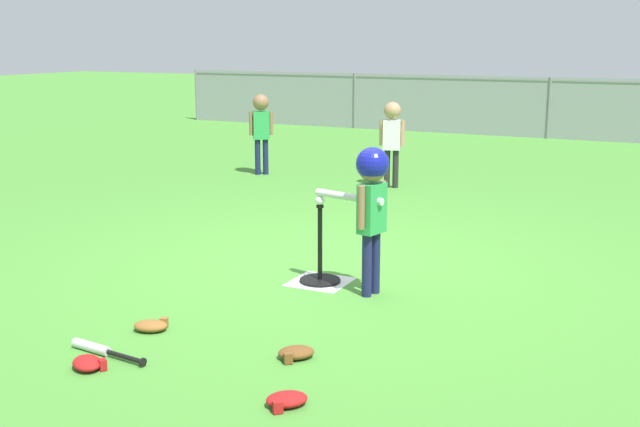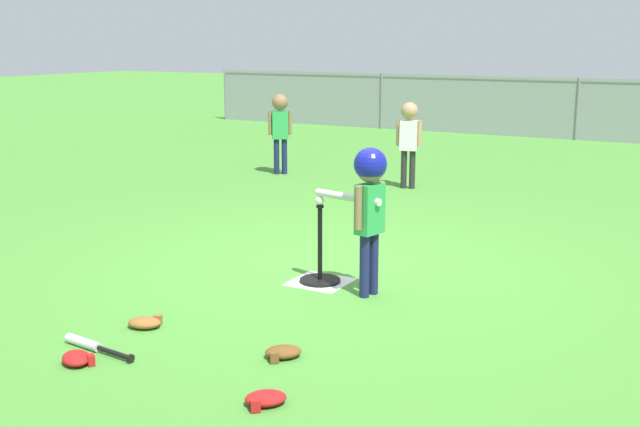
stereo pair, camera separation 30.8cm
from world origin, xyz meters
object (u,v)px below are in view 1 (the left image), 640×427
Objects in this scene: batting_tee at (320,271)px; glove_near_bats at (88,363)px; fielder_deep_right at (261,123)px; spare_bat_silver at (99,349)px; fielder_near_right at (392,133)px; glove_tossed_aside at (286,400)px; glove_outfield_drop at (151,326)px; batter_child at (371,191)px; baseball_on_tee at (320,200)px; glove_by_plate at (296,353)px.

batting_tee is 2.27× the size of glove_near_bats.
spare_bat_silver is at bearing -68.51° from fielder_deep_right.
spare_bat_silver is (2.39, -6.06, -0.69)m from fielder_deep_right.
spare_bat_silver is at bearing -86.14° from fielder_near_right.
glove_tossed_aside is at bearing -68.53° from batting_tee.
fielder_deep_right reaches higher than glove_near_bats.
glove_outfield_drop is (0.04, 0.45, 0.01)m from spare_bat_silver.
glove_tossed_aside is (1.75, -6.03, -0.67)m from fielder_near_right.
batter_child is at bearing 64.86° from glove_near_bats.
fielder_deep_right is (-2.95, 4.17, 0.06)m from baseball_on_tee.
spare_bat_silver is 2.17× the size of glove_tossed_aside.
batter_child is 1.82m from glove_outfield_drop.
glove_outfield_drop is (-0.98, -1.33, -0.75)m from batter_child.
fielder_deep_right is 1.02× the size of fielder_near_right.
fielder_near_right reaches higher than batting_tee.
fielder_near_right is at bearing 106.20° from glove_tossed_aside.
fielder_deep_right reaches higher than baseball_on_tee.
spare_bat_silver is (-0.57, -1.89, -0.06)m from batting_tee.
baseball_on_tee is 0.27× the size of glove_tossed_aside.
glove_outfield_drop reaches higher than spare_bat_silver.
glove_by_plate is at bearing -69.30° from batting_tee.
batter_child is at bearing -12.85° from baseball_on_tee.
baseball_on_tee is 0.27× the size of glove_near_bats.
batter_child is 1.01× the size of fielder_near_right.
baseball_on_tee is 0.13× the size of spare_bat_silver.
fielder_near_right is at bearing -4.01° from fielder_deep_right.
batting_tee reaches higher than spare_bat_silver.
glove_outfield_drop is (2.43, -5.60, -0.68)m from fielder_deep_right.
batting_tee reaches higher than glove_by_plate.
fielder_deep_right is at bearing 113.44° from glove_outfield_drop.
batting_tee is 0.56m from baseball_on_tee.
glove_outfield_drop is (-0.52, -1.44, -0.06)m from batting_tee.
baseball_on_tee is at bearing 70.06° from glove_outfield_drop.
batting_tee is 2.15m from glove_tossed_aside.
baseball_on_tee is at bearing 167.15° from batter_child.
spare_bat_silver is at bearing 115.96° from glove_near_bats.
baseball_on_tee is at bearing 73.34° from spare_bat_silver.
fielder_deep_right is 1.99m from fielder_near_right.
glove_outfield_drop is at bearing -126.52° from batter_child.
glove_near_bats and glove_outfield_drop have the same top height.
glove_near_bats is at bearing -146.57° from glove_by_plate.
glove_by_plate and glove_near_bats have the same top height.
fielder_near_right reaches higher than spare_bat_silver.
fielder_near_right is 5.52m from glove_outfield_drop.
batting_tee is at bearing 111.47° from glove_tossed_aside.
batter_child is 4.09× the size of glove_tossed_aside.
fielder_deep_right is (-2.95, 4.17, 0.62)m from batting_tee.
batting_tee reaches higher than glove_near_bats.
fielder_deep_right is 7.25m from glove_tossed_aside.
glove_near_bats is (0.10, -0.20, 0.01)m from spare_bat_silver.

